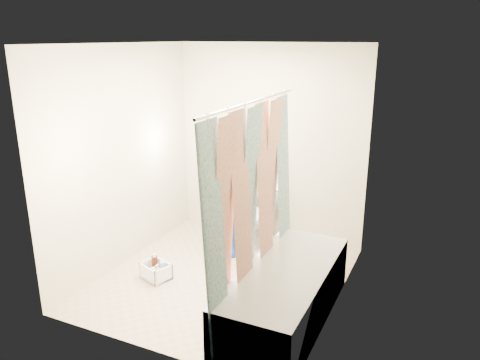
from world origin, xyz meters
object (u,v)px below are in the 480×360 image
at_px(toilet, 258,216).
at_px(cleaning_caddy, 156,272).
at_px(bathtub, 285,293).
at_px(plumber, 227,188).

xyz_separation_m(toilet, cleaning_caddy, (-0.61, -1.30, -0.27)).
bearing_deg(cleaning_caddy, toilet, 83.69).
bearing_deg(bathtub, plumber, 136.76).
relative_size(bathtub, toilet, 2.49).
xyz_separation_m(toilet, plumber, (-0.22, -0.40, 0.45)).
bearing_deg(bathtub, toilet, 121.39).
height_order(toilet, cleaning_caddy, toilet).
distance_m(bathtub, cleaning_caddy, 1.50).
bearing_deg(bathtub, cleaning_caddy, 175.18).
bearing_deg(cleaning_caddy, plumber, 85.12).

